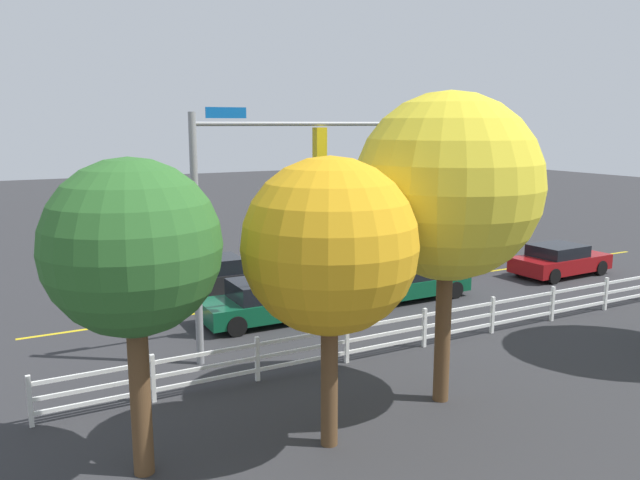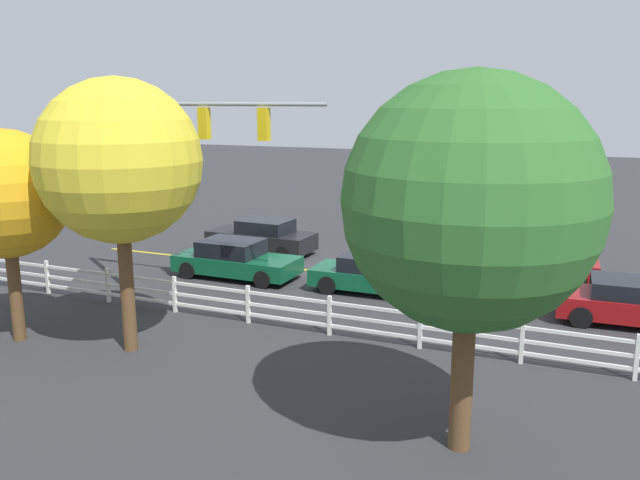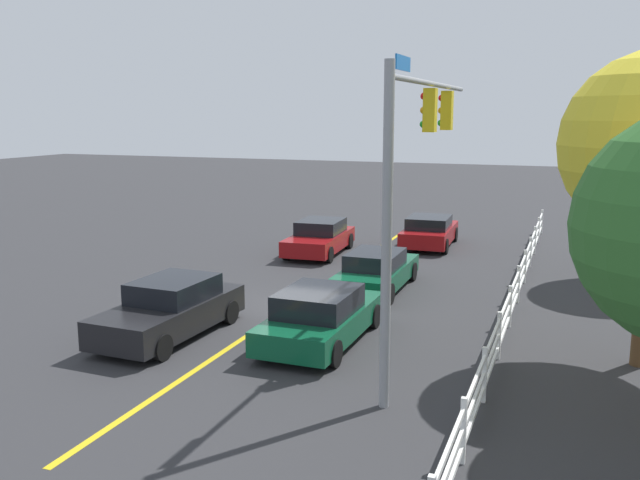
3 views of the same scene
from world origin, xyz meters
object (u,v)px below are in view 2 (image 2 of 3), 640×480
Objects in this scene: car_1 at (535,262)px; tree_2 at (119,162)px; tree_1 at (471,203)px; car_0 at (262,237)px; car_3 at (634,303)px; car_4 at (235,259)px; car_2 at (378,275)px; tree_0 at (5,194)px.

tree_2 reaches higher than car_1.
tree_1 is (0.22, 12.90, 4.06)m from car_1.
car_0 is 14.82m from car_3.
car_0 is at bearing -49.32° from tree_1.
car_1 is 0.98× the size of car_4.
car_1 is 13.53m from tree_1.
tree_2 reaches higher than car_4.
tree_1 is at bearing 132.94° from car_0.
car_1 is 0.64× the size of tree_2.
tree_2 reaches higher than car_0.
tree_1 reaches higher than car_2.
car_2 is 7.93m from car_3.
car_0 is 3.92m from car_4.
car_0 is at bearing -96.50° from tree_0.
tree_0 is 0.82× the size of tree_1.
car_2 is at bearing 34.96° from car_1.
tree_2 reaches higher than tree_0.
car_4 is at bearing 105.47° from car_0.
car_1 is 15.23m from tree_2.
tree_0 is at bearing -155.12° from car_3.
car_1 is at bearing -177.14° from car_0.
tree_2 is (4.43, 7.51, 4.35)m from car_2.
car_1 is 4.99m from car_3.
car_4 reaches higher than car_2.
car_0 is 12.33m from tree_0.
tree_0 reaches higher than car_1.
car_3 is 13.43m from car_4.
car_2 is at bearing -63.24° from tree_1.
tree_2 reaches higher than car_2.
tree_2 is (9.24, 11.31, 4.31)m from car_1.
tree_1 is 9.16m from tree_2.
car_4 is 14.10m from tree_1.
car_4 is at bearing -179.01° from car_2.
tree_0 is (2.24, 7.98, 3.38)m from car_4.
car_4 is 8.95m from tree_0.
car_0 is 12.14m from tree_2.
tree_0 reaches higher than car_3.
car_2 is 0.66× the size of tree_1.
car_3 is 10.44m from tree_1.
tree_0 reaches higher than car_2.
car_1 is 11.04m from car_4.
tree_1 reaches higher than car_4.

